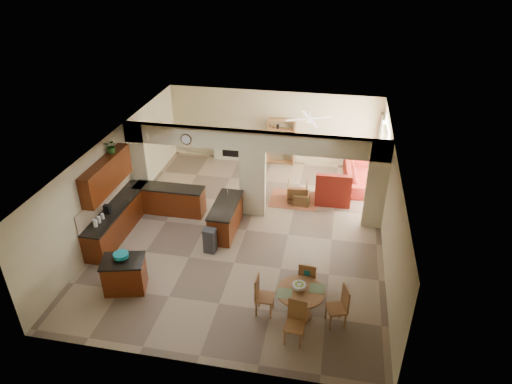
% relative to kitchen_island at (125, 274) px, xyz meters
% --- Properties ---
extents(floor, '(10.00, 10.00, 0.00)m').
position_rel_kitchen_island_xyz_m(floor, '(2.42, 3.11, -0.45)').
color(floor, gray).
rests_on(floor, ground).
extents(ceiling, '(10.00, 10.00, 0.00)m').
position_rel_kitchen_island_xyz_m(ceiling, '(2.42, 3.11, 2.35)').
color(ceiling, white).
rests_on(ceiling, wall_back).
extents(wall_back, '(8.00, 0.00, 8.00)m').
position_rel_kitchen_island_xyz_m(wall_back, '(2.42, 8.11, 0.95)').
color(wall_back, beige).
rests_on(wall_back, floor).
extents(wall_front, '(8.00, 0.00, 8.00)m').
position_rel_kitchen_island_xyz_m(wall_front, '(2.42, -1.89, 0.95)').
color(wall_front, beige).
rests_on(wall_front, floor).
extents(wall_left, '(0.00, 10.00, 10.00)m').
position_rel_kitchen_island_xyz_m(wall_left, '(-1.58, 3.11, 0.95)').
color(wall_left, beige).
rests_on(wall_left, floor).
extents(wall_right, '(0.00, 10.00, 10.00)m').
position_rel_kitchen_island_xyz_m(wall_right, '(6.42, 3.11, 0.95)').
color(wall_right, beige).
rests_on(wall_right, floor).
extents(partition_left_pier, '(0.60, 0.25, 2.80)m').
position_rel_kitchen_island_xyz_m(partition_left_pier, '(-1.28, 4.11, 0.95)').
color(partition_left_pier, beige).
rests_on(partition_left_pier, floor).
extents(partition_center_pier, '(0.80, 0.25, 2.20)m').
position_rel_kitchen_island_xyz_m(partition_center_pier, '(2.42, 4.11, 0.65)').
color(partition_center_pier, beige).
rests_on(partition_center_pier, floor).
extents(partition_right_pier, '(0.60, 0.25, 2.80)m').
position_rel_kitchen_island_xyz_m(partition_right_pier, '(6.12, 4.11, 0.95)').
color(partition_right_pier, beige).
rests_on(partition_right_pier, floor).
extents(partition_header, '(8.00, 0.25, 0.60)m').
position_rel_kitchen_island_xyz_m(partition_header, '(2.42, 4.11, 2.05)').
color(partition_header, beige).
rests_on(partition_header, partition_center_pier).
extents(kitchen_counter, '(2.52, 3.29, 1.48)m').
position_rel_kitchen_island_xyz_m(kitchen_counter, '(-0.84, 2.86, 0.02)').
color(kitchen_counter, '#481808').
rests_on(kitchen_counter, floor).
extents(upper_cabinets, '(0.35, 2.40, 0.90)m').
position_rel_kitchen_island_xyz_m(upper_cabinets, '(-1.40, 2.31, 1.47)').
color(upper_cabinets, '#481808').
rests_on(upper_cabinets, wall_left).
extents(peninsula, '(0.70, 1.85, 0.91)m').
position_rel_kitchen_island_xyz_m(peninsula, '(1.82, 3.00, 0.01)').
color(peninsula, '#481808').
rests_on(peninsula, floor).
extents(wall_clock, '(0.34, 0.03, 0.34)m').
position_rel_kitchen_island_xyz_m(wall_clock, '(0.42, 3.96, 2.00)').
color(wall_clock, '#4B3019').
rests_on(wall_clock, partition_header).
extents(rug, '(1.60, 1.30, 0.01)m').
position_rel_kitchen_island_xyz_m(rug, '(3.62, 5.21, -0.44)').
color(rug, brown).
rests_on(rug, floor).
extents(fireplace, '(1.60, 0.35, 1.20)m').
position_rel_kitchen_island_xyz_m(fireplace, '(0.82, 7.94, 0.17)').
color(fireplace, beige).
rests_on(fireplace, floor).
extents(shelving_unit, '(1.00, 0.32, 1.80)m').
position_rel_kitchen_island_xyz_m(shelving_unit, '(2.77, 7.93, 0.45)').
color(shelving_unit, olive).
rests_on(shelving_unit, floor).
extents(window_a, '(0.02, 0.90, 1.90)m').
position_rel_kitchen_island_xyz_m(window_a, '(6.39, 5.41, 0.75)').
color(window_a, white).
rests_on(window_a, wall_right).
extents(window_b, '(0.02, 0.90, 1.90)m').
position_rel_kitchen_island_xyz_m(window_b, '(6.39, 7.11, 0.75)').
color(window_b, white).
rests_on(window_b, wall_right).
extents(glazed_door, '(0.02, 0.70, 2.10)m').
position_rel_kitchen_island_xyz_m(glazed_door, '(6.39, 6.26, 0.60)').
color(glazed_door, white).
rests_on(glazed_door, wall_right).
extents(drape_a_left, '(0.10, 0.28, 2.30)m').
position_rel_kitchen_island_xyz_m(drape_a_left, '(6.35, 4.81, 0.75)').
color(drape_a_left, '#391C16').
rests_on(drape_a_left, wall_right).
extents(drape_a_right, '(0.10, 0.28, 2.30)m').
position_rel_kitchen_island_xyz_m(drape_a_right, '(6.35, 6.01, 0.75)').
color(drape_a_right, '#391C16').
rests_on(drape_a_right, wall_right).
extents(drape_b_left, '(0.10, 0.28, 2.30)m').
position_rel_kitchen_island_xyz_m(drape_b_left, '(6.35, 6.51, 0.75)').
color(drape_b_left, '#391C16').
rests_on(drape_b_left, wall_right).
extents(drape_b_right, '(0.10, 0.28, 2.30)m').
position_rel_kitchen_island_xyz_m(drape_b_right, '(6.35, 7.71, 0.75)').
color(drape_b_right, '#391C16').
rests_on(drape_b_right, wall_right).
extents(ceiling_fan, '(1.00, 1.00, 0.10)m').
position_rel_kitchen_island_xyz_m(ceiling_fan, '(3.92, 6.11, 2.11)').
color(ceiling_fan, white).
rests_on(ceiling_fan, ceiling).
extents(kitchen_island, '(1.18, 0.97, 0.89)m').
position_rel_kitchen_island_xyz_m(kitchen_island, '(0.00, 0.00, 0.00)').
color(kitchen_island, '#481808').
rests_on(kitchen_island, floor).
extents(teal_bowl, '(0.37, 0.37, 0.17)m').
position_rel_kitchen_island_xyz_m(teal_bowl, '(-0.03, 0.04, 0.53)').
color(teal_bowl, teal).
rests_on(teal_bowl, kitchen_island).
extents(trash_can, '(0.35, 0.30, 0.67)m').
position_rel_kitchen_island_xyz_m(trash_can, '(1.65, 1.89, -0.11)').
color(trash_can, '#313133').
rests_on(trash_can, floor).
extents(dining_table, '(1.11, 1.11, 0.76)m').
position_rel_kitchen_island_xyz_m(dining_table, '(4.38, -0.12, 0.06)').
color(dining_table, olive).
rests_on(dining_table, floor).
extents(fruit_bowl, '(0.31, 0.31, 0.17)m').
position_rel_kitchen_island_xyz_m(fruit_bowl, '(4.33, -0.07, 0.39)').
color(fruit_bowl, '#93BE28').
rests_on(fruit_bowl, dining_table).
extents(sofa, '(2.45, 1.11, 0.70)m').
position_rel_kitchen_island_xyz_m(sofa, '(5.72, 6.71, -0.10)').
color(sofa, maroon).
rests_on(sofa, floor).
extents(chaise, '(1.18, 0.98, 0.46)m').
position_rel_kitchen_island_xyz_m(chaise, '(4.89, 5.38, -0.22)').
color(chaise, maroon).
rests_on(chaise, floor).
extents(armchair, '(0.73, 0.75, 0.63)m').
position_rel_kitchen_island_xyz_m(armchair, '(3.73, 5.18, -0.13)').
color(armchair, maroon).
rests_on(armchair, floor).
extents(ottoman, '(0.53, 0.53, 0.37)m').
position_rel_kitchen_island_xyz_m(ottoman, '(3.90, 5.00, -0.26)').
color(ottoman, maroon).
rests_on(ottoman, floor).
extents(plant, '(0.38, 0.34, 0.41)m').
position_rel_kitchen_island_xyz_m(plant, '(-1.40, 2.82, 2.13)').
color(plant, '#1A4D14').
rests_on(plant, upper_cabinets).
extents(chair_north, '(0.46, 0.46, 1.02)m').
position_rel_kitchen_island_xyz_m(chair_north, '(4.47, 0.58, 0.11)').
color(chair_north, olive).
rests_on(chair_north, floor).
extents(chair_east, '(0.54, 0.54, 1.02)m').
position_rel_kitchen_island_xyz_m(chair_east, '(5.28, -0.19, 0.11)').
color(chair_east, olive).
rests_on(chair_east, floor).
extents(chair_south, '(0.47, 0.47, 1.02)m').
position_rel_kitchen_island_xyz_m(chair_south, '(4.35, -0.82, 0.11)').
color(chair_south, olive).
rests_on(chair_south, floor).
extents(chair_west, '(0.43, 0.42, 1.02)m').
position_rel_kitchen_island_xyz_m(chair_west, '(3.47, -0.15, 0.11)').
color(chair_west, olive).
rests_on(chair_west, floor).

